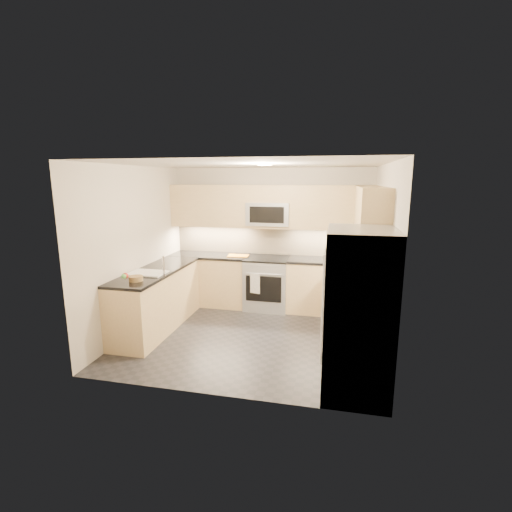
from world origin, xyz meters
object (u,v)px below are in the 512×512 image
refrigerator (358,313)px  utensil_bowl (344,256)px  gas_range (267,284)px  microwave (269,214)px  fruit_basket (136,278)px  cutting_board (238,256)px

refrigerator → utensil_bowl: size_ratio=5.72×
gas_range → microwave: size_ratio=1.20×
gas_range → utensil_bowl: (1.33, 0.00, 0.57)m
microwave → utensil_bowl: (1.33, -0.12, -0.67)m
gas_range → fruit_basket: 2.47m
refrigerator → gas_range: bearing=120.9°
refrigerator → utensil_bowl: bearing=92.8°
utensil_bowl → cutting_board: 1.87m
microwave → refrigerator: 3.04m
refrigerator → utensil_bowl: 2.43m
microwave → gas_range: bearing=-90.0°
cutting_board → fruit_basket: size_ratio=1.96×
utensil_bowl → fruit_basket: size_ratio=1.67×
refrigerator → fruit_basket: size_ratio=9.57×
utensil_bowl → refrigerator: bearing=-87.2°
gas_range → cutting_board: 0.72m
gas_range → refrigerator: refrigerator is taller
gas_range → microwave: (0.00, 0.12, 1.24)m
gas_range → cutting_board: cutting_board is taller
microwave → cutting_board: size_ratio=2.06×
utensil_bowl → fruit_basket: 3.39m
cutting_board → utensil_bowl: bearing=0.4°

